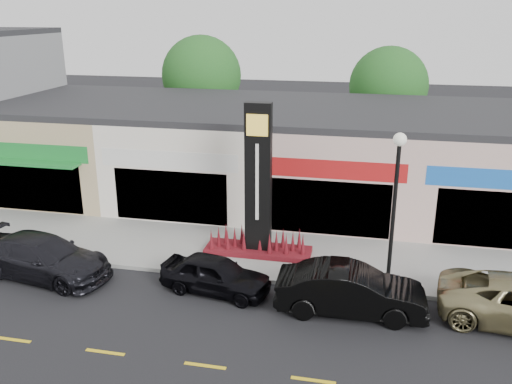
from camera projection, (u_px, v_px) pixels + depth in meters
ground at (146, 300)px, 18.35m from camera, size 120.00×120.00×0.00m
sidewalk at (188, 246)px, 22.36m from camera, size 52.00×4.30×0.15m
curb at (168, 271)px, 20.27m from camera, size 52.00×0.20×0.15m
shop_beige at (81, 142)px, 29.88m from camera, size 7.00×10.85×4.80m
shop_cream at (203, 149)px, 28.51m from camera, size 7.00×10.01×4.80m
shop_pink_w at (337, 156)px, 27.13m from camera, size 7.00×10.01×4.80m
shop_pink_e at (485, 163)px, 25.75m from camera, size 7.00×10.01×4.80m
tree_rear_west at (202, 76)px, 35.53m from camera, size 5.20×5.20×7.83m
tree_rear_mid at (388, 86)px, 33.28m from camera, size 4.80×4.80×7.29m
lamp_east_near at (395, 196)px, 17.98m from camera, size 0.44×0.44×5.47m
pylon_sign at (258, 202)px, 20.92m from camera, size 4.20×1.30×6.00m
car_dark_sedan at (42, 257)px, 19.78m from camera, size 2.92×5.54×1.53m
car_black_sedan at (216, 274)px, 18.72m from camera, size 2.17×4.07×1.32m
car_black_conv at (351, 291)px, 17.38m from camera, size 1.79×4.84×1.58m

